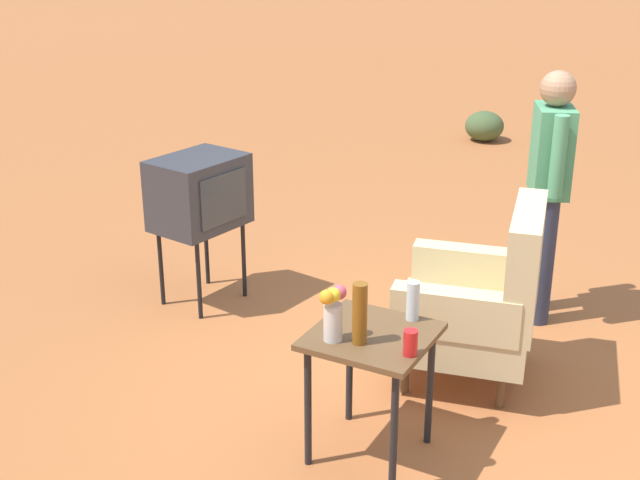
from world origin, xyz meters
name	(u,v)px	position (x,y,z in m)	size (l,w,h in m)	color
ground_plane	(452,376)	(0.00, 0.00, 0.00)	(60.00, 60.00, 0.00)	#AD6033
armchair	(481,300)	(-0.05, 0.13, 0.50)	(0.91, 0.92, 1.06)	brown
side_table	(371,352)	(0.90, -0.11, 0.57)	(0.56, 0.56, 0.67)	black
tv_on_stand	(199,193)	(-0.17, -1.88, 0.78)	(0.66, 0.53, 1.03)	black
person_standing	(548,182)	(-1.03, 0.21, 0.94)	(0.53, 0.34, 1.64)	#2D3347
bottle_tall_amber	(360,314)	(1.01, -0.12, 0.82)	(0.07, 0.07, 0.30)	brown
soda_can_red	(410,343)	(1.01, 0.13, 0.73)	(0.07, 0.07, 0.12)	red
bottle_short_clear	(414,301)	(0.67, 0.00, 0.77)	(0.06, 0.06, 0.20)	silver
flower_vase	(333,311)	(1.04, -0.24, 0.82)	(0.14, 0.09, 0.27)	silver
shrub_far	(484,126)	(-5.34, -1.55, 0.17)	(0.45, 0.45, 0.35)	#475B33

